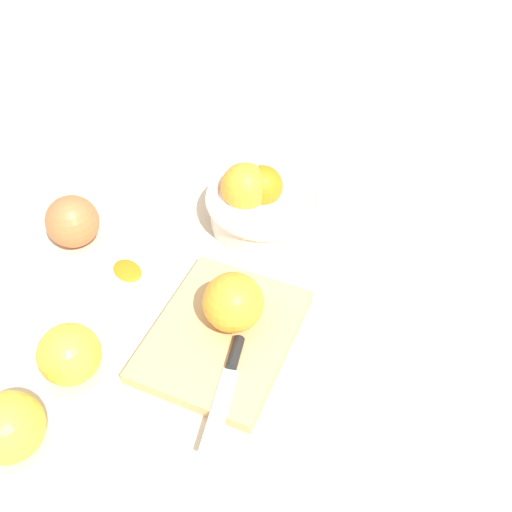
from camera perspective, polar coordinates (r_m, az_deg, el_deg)
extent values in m
plane|color=beige|center=(0.81, -6.25, -3.96)|extent=(2.40, 2.40, 0.00)
cylinder|color=white|center=(0.90, 1.07, 4.68)|extent=(0.18, 0.18, 0.05)
torus|color=white|center=(0.88, 1.09, 5.92)|extent=(0.19, 0.19, 0.02)
sphere|color=orange|center=(0.88, 0.63, 7.00)|extent=(0.06, 0.06, 0.06)
sphere|color=orange|center=(0.87, -1.11, 6.92)|extent=(0.07, 0.07, 0.07)
cube|color=tan|center=(0.76, -3.34, -7.89)|extent=(0.25, 0.22, 0.02)
sphere|color=orange|center=(0.73, -2.29, -4.64)|extent=(0.08, 0.08, 0.08)
cube|color=silver|center=(0.69, -3.65, -15.09)|extent=(0.11, 0.02, 0.00)
cylinder|color=black|center=(0.72, -2.07, -9.61)|extent=(0.05, 0.02, 0.01)
sphere|color=gold|center=(0.74, -18.11, -9.30)|extent=(0.08, 0.08, 0.08)
sphere|color=gold|center=(0.71, -23.50, -15.40)|extent=(0.08, 0.08, 0.08)
sphere|color=#CC6638|center=(0.90, -17.83, 3.31)|extent=(0.08, 0.08, 0.08)
ellipsoid|color=orange|center=(0.86, -12.75, -1.27)|extent=(0.06, 0.06, 0.01)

